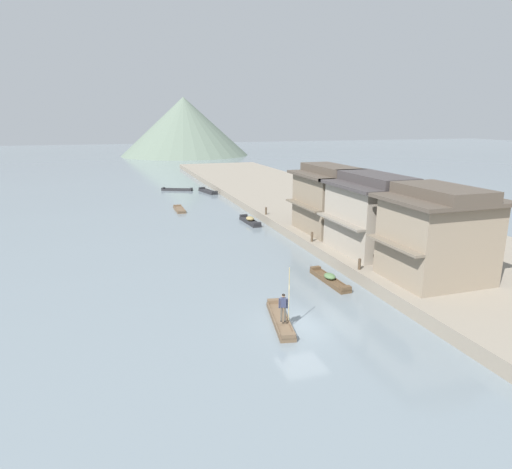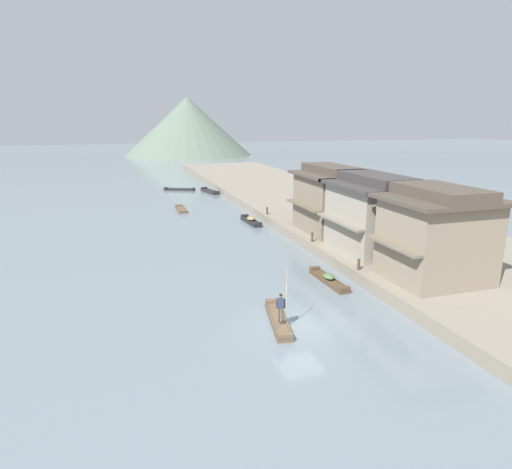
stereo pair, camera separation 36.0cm
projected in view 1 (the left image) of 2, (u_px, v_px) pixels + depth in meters
The scene contains 16 objects.
ground_plane at pixel (302, 325), 24.71m from camera, with size 400.00×400.00×0.00m, color slate.
riverbank_right at pixel (316, 205), 56.80m from camera, with size 18.00×110.00×0.87m, color gray.
boat_foreground_poled at pixel (280, 320), 24.99m from camera, with size 1.74×4.90×0.46m.
boatman_person at pixel (284, 304), 23.91m from camera, with size 0.56×0.34×3.04m.
boat_moored_nearest at pixel (330, 279), 31.15m from camera, with size 0.93×4.67×0.65m.
boat_moored_second at pixel (250, 221), 48.96m from camera, with size 1.17×4.67×0.76m.
boat_moored_third at pixel (179, 209), 55.88m from camera, with size 1.13×4.40×0.35m.
boat_moored_far at pixel (177, 190), 71.56m from camera, with size 4.92×3.05×0.43m.
boat_midriver_drifting at pixel (208, 192), 69.42m from camera, with size 2.14×5.06×0.56m.
house_waterfront_nearest at pixel (437, 235), 28.65m from camera, with size 7.00×6.08×6.14m.
house_waterfront_second at pixel (373, 214), 34.97m from camera, with size 6.28×7.40×6.14m.
house_waterfront_tall at pixel (330, 199), 41.30m from camera, with size 5.99×7.38×6.14m.
mooring_post_dock_near at pixel (359, 264), 31.13m from camera, with size 0.20×0.20×0.78m, color #473828.
mooring_post_dock_mid at pixel (312, 237), 38.28m from camera, with size 0.20×0.20×0.84m, color #473828.
mooring_post_dock_far at pixel (266, 211), 49.24m from camera, with size 0.20×0.20×0.80m, color #473828.
hill_far_west at pixel (184, 126), 140.49m from camera, with size 39.98×39.98×17.93m, color #5B6B5B.
Camera 1 is at (-9.52, -20.73, 11.06)m, focal length 31.25 mm.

